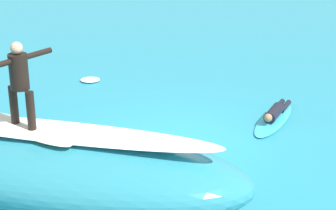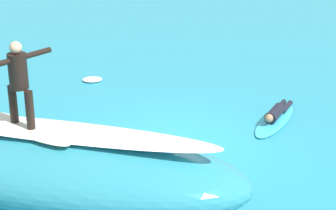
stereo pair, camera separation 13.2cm
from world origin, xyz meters
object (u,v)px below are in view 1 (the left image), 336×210
Objects in this scene: surfboard_riding at (24,128)px; surfer_riding at (19,78)px; surfboard_paddling at (273,120)px; surfer_paddling at (275,112)px.

surfer_riding reaches higher than surfboard_riding.
surfboard_paddling is at bearing -106.16° from surfboard_riding.
surfer_paddling is at bearing -105.61° from surfboard_riding.
surfboard_riding is 6.14m from surfer_paddling.
surfer_riding is 6.36m from surfer_paddling.
surfer_riding is at bearing -28.33° from surfer_paddling.
surfboard_paddling is at bearing -0.00° from surfer_paddling.
surfboard_riding is at bearing -28.33° from surfer_paddling.
surfer_paddling reaches higher than surfboard_paddling.
surfboard_riding is at bearing -28.88° from surfboard_paddling.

